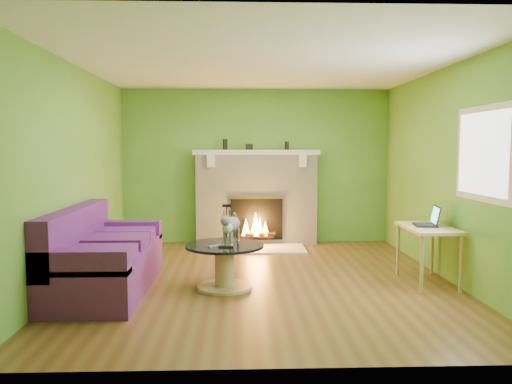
{
  "coord_description": "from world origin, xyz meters",
  "views": [
    {
      "loc": [
        -0.3,
        -6.0,
        1.6
      ],
      "look_at": [
        -0.07,
        0.4,
        1.04
      ],
      "focal_mm": 35.0,
      "sensor_mm": 36.0,
      "label": 1
    }
  ],
  "objects_px": {
    "sofa": "(101,258)",
    "desk": "(428,233)",
    "cat": "(231,228)",
    "coffee_table": "(225,263)"
  },
  "relations": [
    {
      "from": "sofa",
      "to": "desk",
      "type": "height_order",
      "value": "sofa"
    },
    {
      "from": "sofa",
      "to": "desk",
      "type": "xyz_separation_m",
      "value": [
        3.81,
        0.17,
        0.23
      ]
    },
    {
      "from": "desk",
      "to": "sofa",
      "type": "bearing_deg",
      "value": -177.47
    },
    {
      "from": "desk",
      "to": "cat",
      "type": "xyz_separation_m",
      "value": [
        -2.33,
        -0.1,
        0.1
      ]
    },
    {
      "from": "coffee_table",
      "to": "desk",
      "type": "bearing_deg",
      "value": 3.63
    },
    {
      "from": "sofa",
      "to": "cat",
      "type": "relative_size",
      "value": 3.55
    },
    {
      "from": "desk",
      "to": "cat",
      "type": "bearing_deg",
      "value": -177.47
    },
    {
      "from": "coffee_table",
      "to": "desk",
      "type": "height_order",
      "value": "desk"
    },
    {
      "from": "sofa",
      "to": "cat",
      "type": "xyz_separation_m",
      "value": [
        1.48,
        0.07,
        0.33
      ]
    },
    {
      "from": "coffee_table",
      "to": "sofa",
      "type": "bearing_deg",
      "value": -179.36
    }
  ]
}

